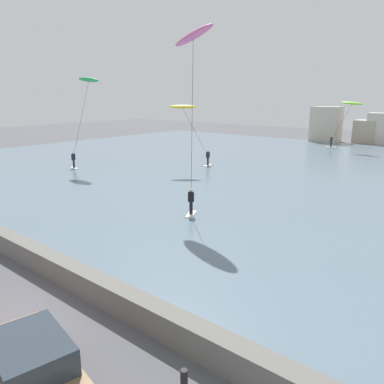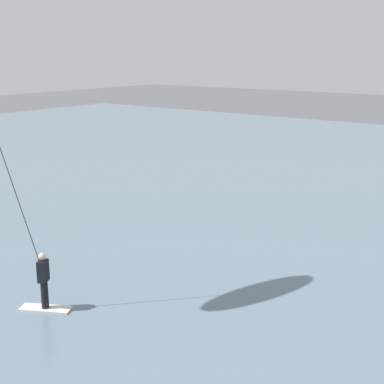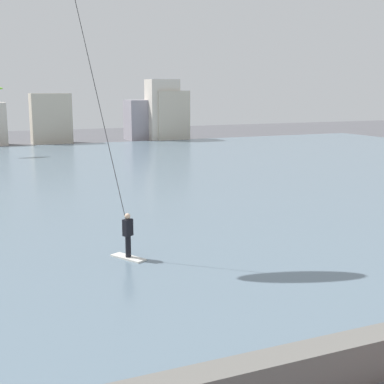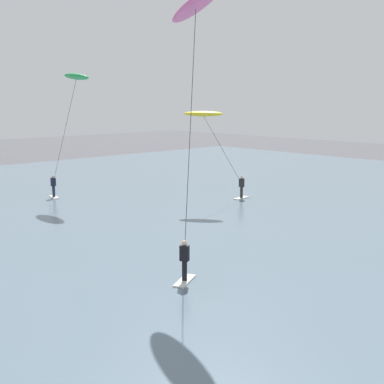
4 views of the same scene
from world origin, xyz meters
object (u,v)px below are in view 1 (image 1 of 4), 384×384
at_px(parked_car_bronze, 31,369).
at_px(kitesurfer_yellow, 186,114).
at_px(kitesurfer_lime, 350,108).
at_px(kitesurfer_pink, 193,48).
at_px(kitesurfer_green, 87,89).

distance_m(parked_car_bronze, kitesurfer_yellow, 29.91).
height_order(parked_car_bronze, kitesurfer_yellow, kitesurfer_yellow).
height_order(parked_car_bronze, kitesurfer_lime, kitesurfer_lime).
height_order(kitesurfer_lime, kitesurfer_pink, kitesurfer_pink).
bearing_deg(kitesurfer_green, kitesurfer_yellow, 34.38).
distance_m(parked_car_bronze, kitesurfer_pink, 19.45).
relative_size(parked_car_bronze, kitesurfer_yellow, 0.70).
relative_size(parked_car_bronze, kitesurfer_lime, 0.68).
bearing_deg(kitesurfer_lime, kitesurfer_green, -117.55).
xyz_separation_m(parked_car_bronze, kitesurfer_green, (-24.19, 19.26, 6.94)).
xyz_separation_m(kitesurfer_pink, kitesurfer_green, (-16.49, 3.89, -2.16)).
xyz_separation_m(kitesurfer_yellow, kitesurfer_pink, (8.53, -9.33, 4.56)).
xyz_separation_m(kitesurfer_lime, kitesurfer_green, (-15.45, -29.61, 2.22)).
relative_size(parked_car_bronze, kitesurfer_pink, 0.39).
height_order(kitesurfer_yellow, kitesurfer_pink, kitesurfer_pink).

